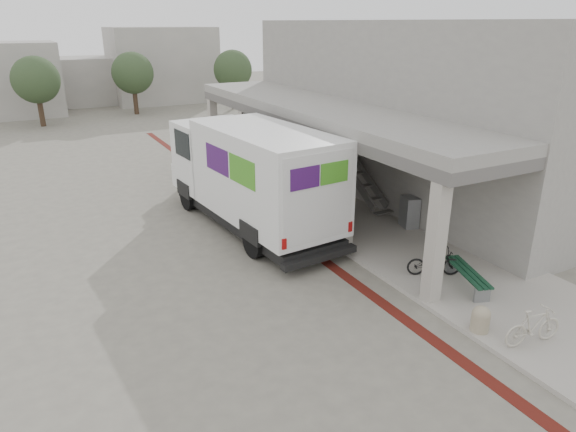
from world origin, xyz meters
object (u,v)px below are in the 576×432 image
fedex_truck (250,174)px  bicycle_black (434,262)px  bench (467,275)px  utility_cabinet (410,212)px  bicycle_cream (534,326)px

fedex_truck → bicycle_black: size_ratio=5.80×
fedex_truck → bicycle_black: (2.93, -6.16, -1.45)m
bicycle_black → bench: bearing=-133.3°
fedex_truck → utility_cabinet: 5.76m
bench → bicycle_black: 1.00m
utility_cabinet → bicycle_cream: bearing=-93.6°
fedex_truck → bicycle_cream: (2.51, -9.75, -1.40)m
bicycle_cream → fedex_truck: bearing=24.0°
fedex_truck → bicycle_black: fedex_truck is taller
bicycle_black → utility_cabinet: bearing=-1.7°
fedex_truck → utility_cabinet: fedex_truck is taller
utility_cabinet → bicycle_black: (-1.87, -3.25, -0.15)m
fedex_truck → utility_cabinet: size_ratio=8.08×
fedex_truck → bicycle_cream: 10.17m
bench → utility_cabinet: bearing=89.1°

